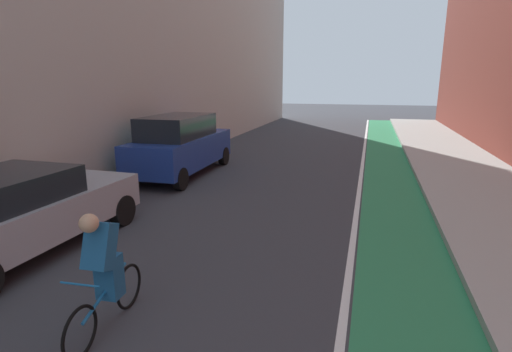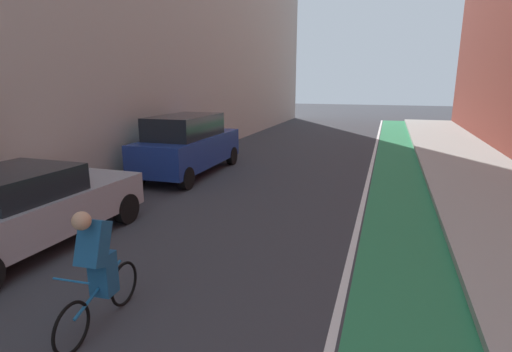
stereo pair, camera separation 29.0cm
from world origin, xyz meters
name	(u,v)px [view 2 (the right image)]	position (x,y,z in m)	size (l,w,h in m)	color
ground_plane	(278,185)	(0.00, 16.23, 0.00)	(88.99, 88.99, 0.00)	#38383D
bike_lane_paint	(398,179)	(3.46, 18.23, 0.00)	(1.60, 40.45, 0.00)	#2D8451
lane_divider_stripe	(369,177)	(2.56, 18.23, 0.00)	(0.12, 40.45, 0.00)	white
sidewalk_right	(485,183)	(5.92, 18.23, 0.07)	(3.34, 40.45, 0.14)	#A8A59E
parked_sedan_silver	(25,207)	(-3.21, 10.34, 0.79)	(2.06, 4.43, 1.53)	#9EA0A8
parked_suv_blue	(188,144)	(-3.20, 16.68, 1.02)	(1.92, 4.83, 1.98)	navy
cyclist_mid	(97,267)	(-0.27, 8.75, 0.80)	(0.48, 1.66, 1.59)	black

